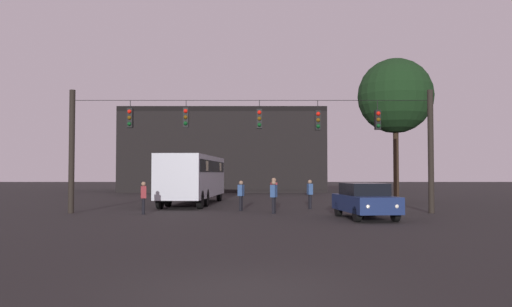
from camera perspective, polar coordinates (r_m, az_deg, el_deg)
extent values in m
plane|color=black|center=(33.17, -0.18, -5.51)|extent=(168.00, 168.00, 0.00)
cylinder|color=black|center=(27.16, -19.12, 0.22)|extent=(0.28, 0.28, 6.02)
cylinder|color=black|center=(27.01, 18.63, 0.23)|extent=(0.28, 0.28, 6.02)
cylinder|color=black|center=(25.86, -0.29, 5.78)|extent=(17.53, 0.02, 0.02)
cylinder|color=black|center=(26.55, -13.24, 5.18)|extent=(0.03, 0.03, 0.38)
cube|color=black|center=(26.47, -13.25, 3.75)|extent=(0.26, 0.32, 0.95)
sphere|color=red|center=(26.33, -13.33, 4.44)|extent=(0.20, 0.20, 0.20)
sphere|color=#5B3D0C|center=(26.30, -13.34, 3.79)|extent=(0.20, 0.20, 0.20)
sphere|color=#0C4219|center=(26.27, -13.35, 3.14)|extent=(0.20, 0.20, 0.20)
cylinder|color=black|center=(26.05, -7.36, 5.31)|extent=(0.03, 0.03, 0.36)
cube|color=black|center=(25.98, -7.37, 3.88)|extent=(0.26, 0.32, 0.95)
sphere|color=red|center=(25.83, -7.42, 4.58)|extent=(0.20, 0.20, 0.20)
sphere|color=#5B3D0C|center=(25.80, -7.42, 3.92)|extent=(0.20, 0.20, 0.20)
sphere|color=#0C4219|center=(25.77, -7.42, 3.26)|extent=(0.20, 0.20, 0.20)
cylinder|color=black|center=(25.82, 0.59, 5.29)|extent=(0.03, 0.03, 0.43)
cube|color=black|center=(25.74, 0.59, 3.77)|extent=(0.26, 0.32, 0.95)
sphere|color=red|center=(25.60, 0.59, 4.48)|extent=(0.20, 0.20, 0.20)
sphere|color=#5B3D0C|center=(25.57, 0.59, 3.81)|extent=(0.20, 0.20, 0.20)
sphere|color=#0C4219|center=(25.54, 0.59, 3.14)|extent=(0.20, 0.20, 0.20)
cylinder|color=black|center=(26.00, 6.92, 5.17)|extent=(0.03, 0.03, 0.50)
cube|color=black|center=(25.91, 6.93, 3.58)|extent=(0.26, 0.32, 0.95)
sphere|color=red|center=(25.77, 6.97, 4.29)|extent=(0.20, 0.20, 0.20)
sphere|color=#5B3D0C|center=(25.74, 6.98, 3.62)|extent=(0.20, 0.20, 0.20)
sphere|color=#0C4219|center=(25.71, 6.98, 2.96)|extent=(0.20, 0.20, 0.20)
cylinder|color=black|center=(26.50, 13.24, 5.10)|extent=(0.03, 0.03, 0.48)
cube|color=black|center=(26.42, 13.26, 3.57)|extent=(0.26, 0.32, 0.95)
sphere|color=red|center=(26.27, 13.34, 4.25)|extent=(0.20, 0.20, 0.20)
sphere|color=#5B3D0C|center=(26.24, 13.35, 3.60)|extent=(0.20, 0.20, 0.20)
sphere|color=#0C4219|center=(26.21, 13.35, 2.95)|extent=(0.20, 0.20, 0.20)
cube|color=#B7BCC6|center=(33.20, -6.55, -2.47)|extent=(3.15, 11.13, 2.50)
cube|color=black|center=(33.21, -6.54, -1.41)|extent=(3.15, 10.47, 0.70)
cylinder|color=black|center=(37.33, -7.16, -4.35)|extent=(0.34, 1.01, 1.00)
cylinder|color=black|center=(36.98, -3.77, -4.38)|extent=(0.34, 1.01, 1.00)
cylinder|color=black|center=(31.30, -9.28, -4.76)|extent=(0.34, 1.01, 1.00)
cylinder|color=black|center=(30.88, -5.25, -4.82)|extent=(0.34, 1.01, 1.00)
cylinder|color=black|center=(29.38, -10.14, -4.93)|extent=(0.34, 1.01, 1.00)
cylinder|color=black|center=(28.93, -5.85, -5.00)|extent=(0.34, 1.01, 1.00)
cube|color=beige|center=(36.46, -5.63, -1.48)|extent=(2.60, 0.95, 0.56)
cube|color=beige|center=(30.50, -7.45, -1.35)|extent=(2.60, 0.95, 0.56)
cube|color=navy|center=(22.96, 11.96, -5.31)|extent=(2.25, 4.47, 0.68)
cube|color=black|center=(23.08, 11.84, -3.80)|extent=(1.82, 2.48, 0.52)
cylinder|color=black|center=(21.91, 15.09, -6.32)|extent=(0.29, 0.66, 0.64)
cylinder|color=black|center=(21.40, 11.11, -6.46)|extent=(0.29, 0.66, 0.64)
cylinder|color=black|center=(24.57, 12.71, -5.88)|extent=(0.29, 0.66, 0.64)
cylinder|color=black|center=(24.12, 9.13, -5.98)|extent=(0.29, 0.66, 0.64)
sphere|color=white|center=(21.18, 15.20, -5.55)|extent=(0.18, 0.18, 0.18)
sphere|color=white|center=(20.79, 12.23, -5.64)|extent=(0.18, 0.18, 0.18)
cylinder|color=black|center=(25.44, -11.87, -5.62)|extent=(0.14, 0.14, 0.76)
cylinder|color=black|center=(25.60, -11.90, -5.60)|extent=(0.14, 0.14, 0.76)
cube|color=maroon|center=(25.49, -11.87, -4.11)|extent=(0.33, 0.41, 0.57)
sphere|color=#8C6B51|center=(25.48, -11.87, -3.24)|extent=(0.21, 0.21, 0.21)
cylinder|color=black|center=(25.25, 2.10, -5.66)|extent=(0.14, 0.14, 0.79)
cylinder|color=black|center=(25.40, 2.22, -5.64)|extent=(0.14, 0.14, 0.79)
cube|color=#2D4C7F|center=(25.29, 2.16, -4.09)|extent=(0.36, 0.42, 0.59)
sphere|color=#8C6B51|center=(25.28, 2.16, -3.18)|extent=(0.21, 0.21, 0.21)
cylinder|color=black|center=(28.73, 6.14, -5.23)|extent=(0.14, 0.14, 0.78)
cylinder|color=black|center=(28.88, 6.04, -5.22)|extent=(0.14, 0.14, 0.78)
cube|color=#2D4C7F|center=(28.78, 6.08, -3.86)|extent=(0.31, 0.40, 0.59)
sphere|color=#8C6B51|center=(28.77, 6.08, -3.07)|extent=(0.21, 0.21, 0.21)
cylinder|color=black|center=(27.33, -1.36, -5.42)|extent=(0.14, 0.14, 0.77)
cylinder|color=black|center=(27.18, -1.48, -5.44)|extent=(0.14, 0.14, 0.77)
cube|color=#2D4C7F|center=(27.22, -1.42, -4.01)|extent=(0.34, 0.42, 0.58)
sphere|color=#8C6B51|center=(27.21, -1.41, -3.18)|extent=(0.21, 0.21, 0.21)
cylinder|color=black|center=(26.52, 2.12, -5.43)|extent=(0.14, 0.14, 0.85)
cylinder|color=black|center=(26.37, 2.23, -5.45)|extent=(0.14, 0.14, 0.85)
cube|color=maroon|center=(26.41, 2.17, -3.84)|extent=(0.34, 0.42, 0.64)
sphere|color=#8C6B51|center=(26.40, 2.17, -2.90)|extent=(0.23, 0.23, 0.23)
cube|color=black|center=(57.93, -3.11, -0.08)|extent=(20.77, 12.45, 8.06)
cube|color=black|center=(58.24, -3.11, 4.13)|extent=(20.77, 12.45, 0.50)
cylinder|color=#2D2116|center=(36.03, 15.15, -0.91)|extent=(0.36, 0.36, 5.35)
sphere|color=black|center=(36.39, 15.09, 6.06)|extent=(4.98, 4.98, 4.98)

